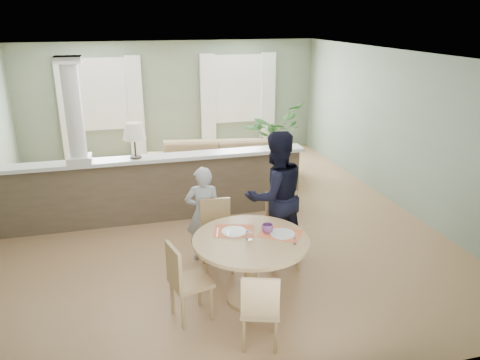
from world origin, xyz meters
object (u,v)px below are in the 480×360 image
object	(u,v)px
man_person	(275,196)
chair_far_boy	(217,231)
dining_table	(251,251)
chair_far_man	(282,226)
chair_side	(184,279)
child_person	(203,214)
houseplant	(273,137)
sofa	(219,166)
chair_near	(260,307)

from	to	relation	value
man_person	chair_far_boy	bearing A→B (deg)	-5.55
dining_table	chair_far_man	xyz separation A→B (m)	(0.66, 0.77, -0.10)
chair_side	child_person	distance (m)	1.41
houseplant	chair_far_man	distance (m)	4.10
sofa	man_person	bearing A→B (deg)	-77.54
chair_far_man	chair_near	distance (m)	1.81
child_person	man_person	distance (m)	1.02
chair_far_boy	chair_far_man	size ratio (longest dim) A/B	0.95
dining_table	chair_far_boy	distance (m)	0.93
houseplant	chair_near	bearing A→B (deg)	-109.91
sofa	chair_far_boy	world-z (taller)	chair_far_boy
dining_table	child_person	bearing A→B (deg)	106.97
chair_side	chair_near	bearing A→B (deg)	-149.56
chair_near	chair_far_boy	bearing A→B (deg)	-69.47
sofa	chair_far_boy	xyz separation A→B (m)	(-0.71, -3.08, 0.10)
houseplant	chair_far_man	xyz separation A→B (m)	(-1.19, -3.92, -0.19)
houseplant	man_person	bearing A→B (deg)	-108.33
sofa	chair_far_boy	distance (m)	3.16
chair_side	child_person	xyz separation A→B (m)	(0.46, 1.32, 0.17)
houseplant	chair_far_man	size ratio (longest dim) A/B	1.49
dining_table	chair_far_man	world-z (taller)	chair_far_man
dining_table	sofa	bearing A→B (deg)	82.99
dining_table	man_person	size ratio (longest dim) A/B	0.74
chair_far_boy	child_person	distance (m)	0.33
sofa	child_person	distance (m)	2.95
houseplant	chair_side	world-z (taller)	houseplant
sofa	dining_table	size ratio (longest dim) A/B	2.14
houseplant	child_person	distance (m)	4.16
man_person	child_person	bearing A→B (deg)	-21.29
chair_far_boy	houseplant	bearing A→B (deg)	65.54
child_person	chair_side	bearing A→B (deg)	78.41
chair_far_boy	child_person	bearing A→B (deg)	120.86
chair_near	chair_far_man	bearing A→B (deg)	-98.60
chair_side	man_person	xyz separation A→B (m)	(1.44, 1.13, 0.40)
dining_table	chair_far_boy	size ratio (longest dim) A/B	1.44
chair_side	man_person	size ratio (longest dim) A/B	0.51
sofa	chair_side	distance (m)	4.34
houseplant	chair_near	world-z (taller)	houseplant
dining_table	chair_near	size ratio (longest dim) A/B	1.54
houseplant	chair_far_boy	size ratio (longest dim) A/B	1.57
sofa	chair_near	xyz separation A→B (m)	(-0.64, -4.83, 0.06)
sofa	houseplant	size ratio (longest dim) A/B	1.95
chair_side	child_person	world-z (taller)	child_person
chair_far_boy	child_person	world-z (taller)	child_person
dining_table	child_person	size ratio (longest dim) A/B	1.00
dining_table	man_person	world-z (taller)	man_person
chair_far_boy	child_person	size ratio (longest dim) A/B	0.70
chair_side	sofa	bearing A→B (deg)	-31.04
chair_far_man	sofa	bearing A→B (deg)	102.06
chair_far_boy	chair_side	size ratio (longest dim) A/B	1.02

